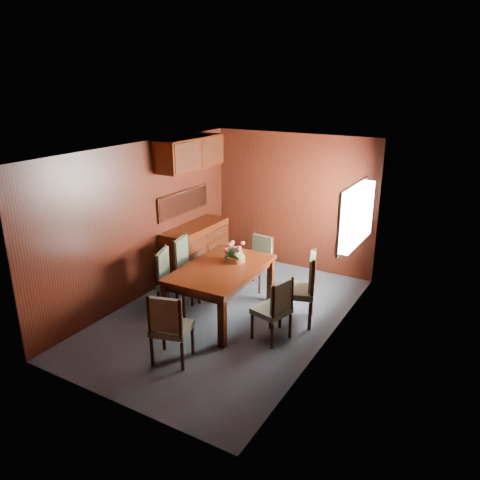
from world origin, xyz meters
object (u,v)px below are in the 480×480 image
Objects in this scene: chair_head at (169,325)px; sideboard at (196,250)px; flower_centerpiece at (235,252)px; chair_left_near at (170,277)px; dining_table at (221,274)px; chair_right_near at (276,307)px.

sideboard is at bearing 102.22° from chair_head.
chair_head is at bearing -88.04° from flower_centerpiece.
dining_table is at bearing 91.34° from chair_left_near.
chair_head is (1.29, -2.37, 0.07)m from sideboard.
chair_right_near is at bearing 35.67° from chair_head.
chair_head is (-0.86, -1.10, 0.03)m from chair_right_near.
sideboard is 2.70m from chair_head.
chair_head is (0.12, -1.35, -0.13)m from dining_table.
sideboard is 2.50m from chair_right_near.
flower_centerpiece reaches higher than chair_right_near.
chair_head reaches higher than chair_right_near.
chair_left_near reaches higher than sideboard.
sideboard is 1.58× the size of chair_right_near.
dining_table is at bearing -41.09° from sideboard.
flower_centerpiece is (1.24, -0.74, 0.45)m from sideboard.
sideboard is 1.50× the size of chair_head.
sideboard is 1.36m from chair_left_near.
chair_right_near is (2.15, -1.27, 0.04)m from sideboard.
dining_table is at bearing 78.63° from chair_head.
chair_left_near is (0.45, -1.28, 0.08)m from sideboard.
dining_table is at bearing -102.63° from flower_centerpiece.
flower_centerpiece is at bearing -31.05° from sideboard.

